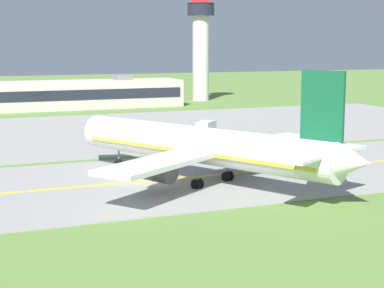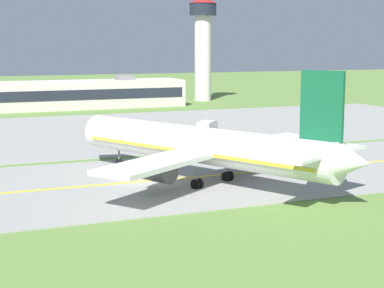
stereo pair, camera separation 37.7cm
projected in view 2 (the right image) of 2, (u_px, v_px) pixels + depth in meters
name	position (u px, v px, depth m)	size (l,w,h in m)	color
ground_plane	(139.00, 183.00, 69.30)	(500.00, 500.00, 0.00)	olive
taxiway_strip	(139.00, 182.00, 69.29)	(240.00, 28.00, 0.10)	gray
apron_pad	(123.00, 130.00, 111.45)	(140.00, 52.00, 0.10)	gray
taxiway_centreline	(139.00, 182.00, 69.29)	(220.00, 0.60, 0.01)	yellow
airplane_lead	(202.00, 146.00, 68.40)	(30.60, 36.91, 12.70)	white
service_truck_baggage	(207.00, 127.00, 103.71)	(5.35, 5.96, 2.60)	silver
service_truck_fuel	(107.00, 125.00, 109.26)	(6.47, 5.24, 2.59)	red
terminal_building	(88.00, 94.00, 151.07)	(45.96, 11.84, 7.69)	beige
control_tower	(203.00, 39.00, 168.40)	(7.60, 7.60, 27.63)	silver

